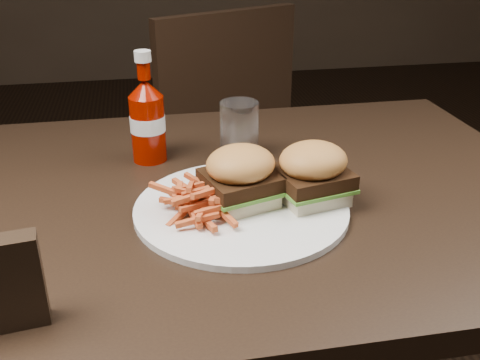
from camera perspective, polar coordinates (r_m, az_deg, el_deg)
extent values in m
cube|color=black|center=(0.96, -3.01, -2.08)|extent=(1.20, 0.80, 0.04)
cube|color=black|center=(1.88, -4.81, 2.30)|extent=(0.62, 0.62, 0.04)
cylinder|color=white|center=(0.88, 0.12, -2.93)|extent=(0.33, 0.33, 0.01)
cube|color=beige|center=(0.88, 0.06, -1.75)|extent=(0.12, 0.12, 0.02)
cube|color=beige|center=(0.90, 7.25, -1.33)|extent=(0.11, 0.11, 0.02)
cylinder|color=#7C0C00|center=(1.05, -9.31, 5.07)|extent=(0.08, 0.08, 0.13)
cylinder|color=white|center=(1.04, -0.08, 4.95)|extent=(0.08, 0.08, 0.11)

